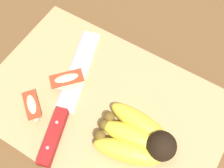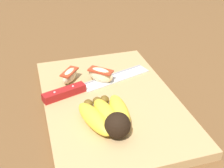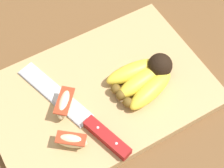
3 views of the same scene
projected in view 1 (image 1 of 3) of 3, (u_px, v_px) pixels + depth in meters
ground_plane at (99, 99)px, 0.57m from camera, size 6.00×6.00×0.00m
cutting_board at (104, 107)px, 0.55m from camera, size 0.43×0.29×0.02m
banana_bunch at (138, 138)px, 0.49m from camera, size 0.13×0.11×0.05m
chefs_knife at (63, 111)px, 0.53m from camera, size 0.11×0.28×0.02m
apple_wedge_near at (33, 107)px, 0.52m from camera, size 0.06×0.05×0.03m
apple_wedge_middle at (67, 81)px, 0.54m from camera, size 0.06×0.06×0.04m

